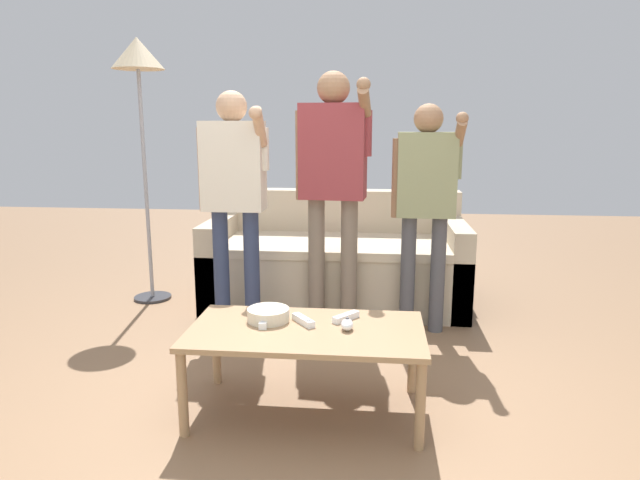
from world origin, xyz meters
The scene contains 12 objects.
ground_plane centered at (0.00, 0.00, 0.00)m, with size 12.00×12.00×0.00m, color brown.
couch centered at (0.06, 1.57, 0.30)m, with size 1.89×0.90×0.82m.
coffee_table centered at (0.05, -0.13, 0.37)m, with size 1.07×0.58×0.41m.
snack_bowl centered at (-0.15, -0.04, 0.44)m, with size 0.20×0.20×0.06m, color beige.
game_remote_nunchuk centered at (0.23, -0.13, 0.44)m, with size 0.06×0.09×0.05m.
floor_lamp centered at (-1.36, 1.48, 1.70)m, with size 0.37×0.37×1.93m.
player_left centered at (-0.53, 0.88, 0.96)m, with size 0.45×0.34×1.53m.
player_center centered at (0.08, 1.02, 1.04)m, with size 0.48×0.36×1.65m.
player_right centered at (0.66, 1.00, 0.91)m, with size 0.43×0.29×1.45m.
game_remote_wand_near centered at (0.02, -0.07, 0.43)m, with size 0.12×0.15×0.03m.
game_remote_wand_far centered at (-0.16, -0.09, 0.43)m, with size 0.05×0.15×0.03m.
game_remote_wand_spare centered at (0.22, 0.00, 0.43)m, with size 0.13×0.14×0.03m.
Camera 1 is at (0.35, -2.51, 1.33)m, focal length 31.23 mm.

